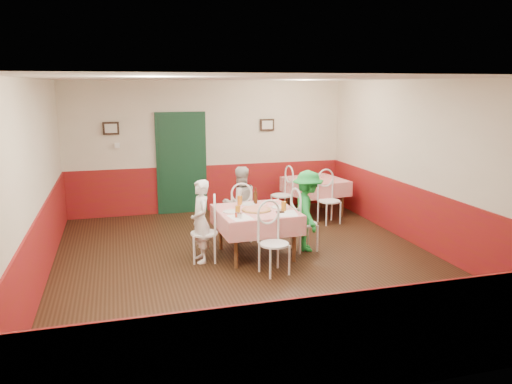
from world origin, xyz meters
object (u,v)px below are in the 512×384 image
object	(u,v)px
chair_far	(241,216)
diner_far	(240,203)
chair_near	(274,244)
glass_a	(238,211)
second_table	(315,197)
pizza	(256,210)
chair_second_b	(329,201)
chair_right	(305,224)
diner_left	(201,221)
chair_second_a	(282,195)
beer_bottle	(255,196)
glass_c	(240,200)
glass_b	(284,206)
wallet	(280,212)
main_table	(256,233)
diner_right	(308,211)
chair_left	(204,233)

from	to	relation	value
chair_far	diner_far	world-z (taller)	diner_far
chair_near	glass_a	world-z (taller)	glass_a
second_table	pizza	size ratio (longest dim) A/B	2.50
chair_near	chair_second_b	xyz separation A→B (m)	(1.89, 2.30, 0.00)
chair_right	diner_left	size ratio (longest dim) A/B	0.69
chair_far	diner_far	bearing A→B (deg)	-77.76
chair_second_a	chair_second_b	world-z (taller)	same
glass_a	beer_bottle	xyz separation A→B (m)	(0.47, 0.67, 0.05)
second_table	glass_c	size ratio (longest dim) A/B	7.56
glass_b	beer_bottle	world-z (taller)	beer_bottle
chair_right	pizza	world-z (taller)	chair_right
second_table	pizza	bearing A→B (deg)	-130.67
chair_far	wallet	distance (m)	1.22
chair_right	beer_bottle	world-z (taller)	beer_bottle
chair_second_b	pizza	distance (m)	2.47
second_table	glass_b	xyz separation A→B (m)	(-1.52, -2.38, 0.46)
main_table	diner_far	xyz separation A→B (m)	(-0.04, 0.90, 0.29)
beer_bottle	main_table	bearing A→B (deg)	-104.52
chair_second_a	diner_right	xyz separation A→B (m)	(-0.28, -2.16, 0.22)
second_table	glass_c	world-z (taller)	glass_c
diner_right	main_table	bearing A→B (deg)	103.11
chair_far	chair_near	distance (m)	1.70
chair_second_b	pizza	world-z (taller)	chair_second_b
second_table	chair_right	world-z (taller)	chair_right
glass_c	diner_right	size ratio (longest dim) A/B	0.11
chair_left	wallet	world-z (taller)	chair_left
diner_far	chair_second_a	bearing A→B (deg)	-141.48
beer_bottle	diner_far	bearing A→B (deg)	106.55
pizza	glass_c	size ratio (longest dim) A/B	3.03
diner_far	main_table	bearing A→B (deg)	83.94
second_table	wallet	bearing A→B (deg)	-123.03
chair_left	diner_far	world-z (taller)	diner_far
chair_left	glass_b	bearing A→B (deg)	93.84
second_table	chair_far	world-z (taller)	chair_far
diner_right	chair_second_a	bearing A→B (deg)	3.39
chair_left	pizza	bearing A→B (deg)	99.52
chair_second_b	chair_left	bearing A→B (deg)	-159.62
chair_right	chair_second_a	size ratio (longest dim) A/B	1.00
glass_a	diner_right	distance (m)	1.31
chair_right	pizza	distance (m)	0.92
chair_near	glass_c	bearing A→B (deg)	86.22
chair_second_b	wallet	size ratio (longest dim) A/B	8.18
chair_far	chair_second_b	size ratio (longest dim) A/B	1.00
main_table	glass_c	size ratio (longest dim) A/B	8.24
second_table	beer_bottle	bearing A→B (deg)	-135.50
chair_far	chair_right	bearing A→B (deg)	147.24
glass_b	second_table	bearing A→B (deg)	57.41
chair_right	chair_second_b	world-z (taller)	same
main_table	chair_second_a	distance (m)	2.50
chair_left	chair_right	xyz separation A→B (m)	(1.70, 0.07, 0.00)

